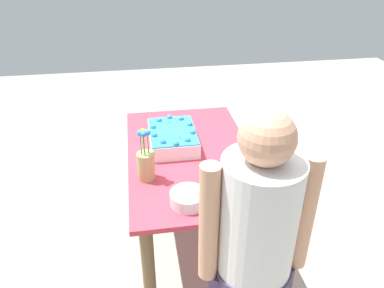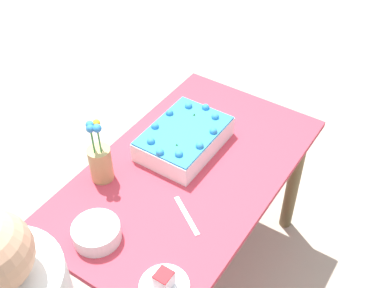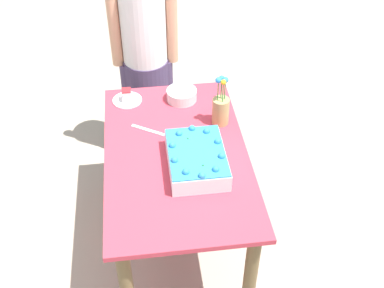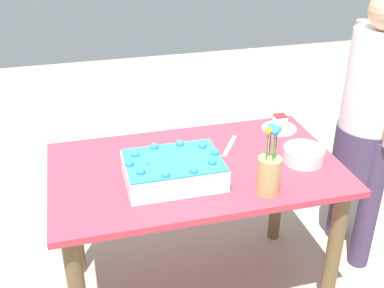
% 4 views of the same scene
% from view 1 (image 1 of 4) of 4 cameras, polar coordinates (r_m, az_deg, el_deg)
% --- Properties ---
extents(ground_plane, '(8.00, 8.00, 0.00)m').
position_cam_1_polar(ground_plane, '(2.82, -0.21, -14.91)').
color(ground_plane, tan).
extents(dining_table, '(1.31, 0.78, 0.77)m').
position_cam_1_polar(dining_table, '(2.42, -0.24, -4.23)').
color(dining_table, '#BD3546').
rests_on(dining_table, ground_plane).
extents(sheet_cake, '(0.41, 0.30, 0.13)m').
position_cam_1_polar(sheet_cake, '(2.41, -2.94, 1.03)').
color(sheet_cake, white).
rests_on(sheet_cake, dining_table).
extents(serving_plate_with_slice, '(0.18, 0.18, 0.08)m').
position_cam_1_polar(serving_plate_with_slice, '(1.97, 9.42, -7.99)').
color(serving_plate_with_slice, white).
rests_on(serving_plate_with_slice, dining_table).
extents(cake_knife, '(0.13, 0.19, 0.00)m').
position_cam_1_polar(cake_knife, '(2.19, 4.22, -3.89)').
color(cake_knife, silver).
rests_on(cake_knife, dining_table).
extents(flower_vase, '(0.10, 0.10, 0.31)m').
position_cam_1_polar(flower_vase, '(2.08, -7.05, -2.91)').
color(flower_vase, tan).
rests_on(flower_vase, dining_table).
extents(fruit_bowl, '(0.19, 0.19, 0.07)m').
position_cam_1_polar(fruit_bowl, '(1.92, -0.59, -8.25)').
color(fruit_bowl, silver).
rests_on(fruit_bowl, dining_table).
extents(person_standing, '(0.31, 0.45, 1.49)m').
position_cam_1_polar(person_standing, '(1.58, 9.39, -16.32)').
color(person_standing, '#433557').
rests_on(person_standing, ground_plane).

